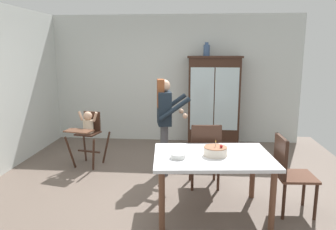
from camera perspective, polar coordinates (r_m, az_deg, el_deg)
name	(u,v)px	position (r m, az deg, el deg)	size (l,w,h in m)	color
ground_plane	(161,189)	(4.80, -1.18, -12.85)	(6.24, 6.24, 0.00)	#66564C
wall_back	(174,79)	(7.03, 1.08, 6.31)	(5.32, 0.06, 2.70)	silver
china_cabinet	(214,101)	(6.81, 8.02, 2.50)	(1.10, 0.48, 1.85)	#382116
ceramic_vase	(207,50)	(6.73, 6.81, 11.31)	(0.13, 0.13, 0.27)	#3D567F
high_chair_with_toddler	(88,129)	(5.69, -13.90, -2.34)	(0.68, 0.77, 0.95)	#382116
adult_person	(165,115)	(5.08, -0.59, -0.01)	(0.57, 0.56, 1.53)	#47474C
dining_table	(213,162)	(3.96, 7.84, -8.25)	(1.49, 1.13, 0.74)	silver
birthday_cake	(215,151)	(3.90, 8.35, -6.30)	(0.28, 0.28, 0.19)	beige
serving_bowl	(178,156)	(3.78, 1.80, -7.19)	(0.18, 0.18, 0.06)	silver
dining_chair_far_side	(205,151)	(4.67, 6.54, -6.35)	(0.48, 0.48, 0.96)	#382116
dining_chair_right_end	(288,169)	(4.23, 20.32, -8.92)	(0.46, 0.46, 0.96)	#382116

